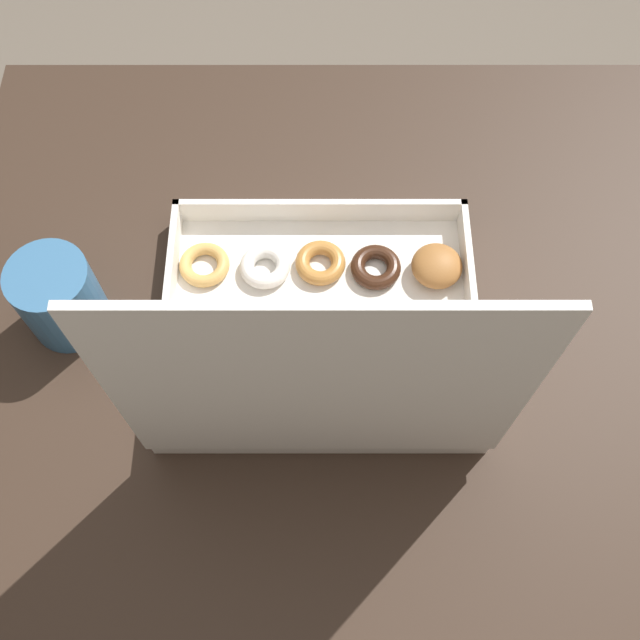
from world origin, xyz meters
name	(u,v)px	position (x,y,z in m)	size (l,w,h in m)	color
ground_plane	(347,474)	(0.00, 0.00, 0.00)	(8.00, 8.00, 0.00)	#6B6054
dining_table	(363,352)	(0.00, 0.00, 0.64)	(1.04, 0.83, 0.75)	#38281E
donut_box	(321,340)	(0.06, 0.07, 0.82)	(0.37, 0.32, 0.36)	silver
coffee_mug	(59,297)	(0.36, 0.01, 0.80)	(0.09, 0.09, 0.11)	teal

